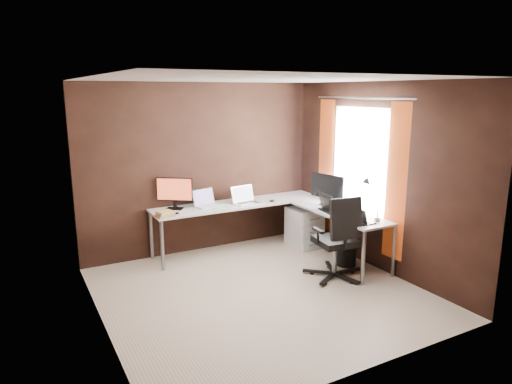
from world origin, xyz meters
The scene contains 15 objects.
room centered at (0.34, 0.07, 1.28)m, with size 3.60×3.60×2.50m.
desk centered at (0.84, 1.04, 0.68)m, with size 2.65×2.25×0.73m.
drawer_pedestal centered at (1.43, 1.15, 0.30)m, with size 0.42×0.50×0.60m, color white.
monitor_left centered at (-0.48, 1.62, 0.98)m, with size 0.44×0.32×0.45m.
monitor_right centered at (1.54, 0.74, 0.99)m, with size 0.21×0.55×0.46m.
laptop_white centered at (-0.03, 1.57, 0.78)m, with size 0.41×0.34×0.24m.
laptop_silver centered at (0.55, 1.44, 0.78)m, with size 0.42×0.33×0.25m.
laptop_black_big centered at (1.37, 0.43, 0.79)m, with size 0.34×0.44×0.27m.
laptop_black_small centered at (1.37, -0.18, 0.77)m, with size 0.22×0.30×0.20m.
book_stack centered at (-0.73, 1.30, 0.76)m, with size 0.25×0.22×0.07m.
mouse_left centered at (-0.57, 1.32, 0.75)m, with size 0.08×0.05×0.03m, color black.
mouse_corner centered at (0.95, 1.32, 0.75)m, with size 0.09×0.06×0.04m, color black.
desk_lamp centered at (1.53, -0.18, 1.08)m, with size 0.19×0.22×0.56m.
office_chair centered at (1.09, -0.08, 0.32)m, with size 0.62×0.62×1.10m.
wastebasket centered at (1.49, 0.20, 0.15)m, with size 0.27×0.27×0.31m, color black.
Camera 1 is at (-2.49, -4.45, 2.38)m, focal length 32.00 mm.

